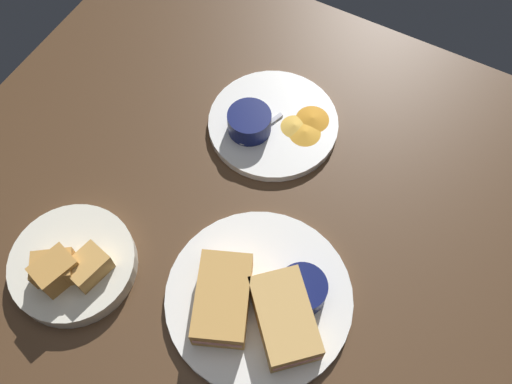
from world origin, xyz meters
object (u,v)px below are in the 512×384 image
(spoon_by_dark_ramekin, at_px, (264,284))
(bread_basket_rear, at_px, (72,265))
(plate_sandwich_main, at_px, (259,298))
(ramekin_dark_sauce, at_px, (302,289))
(ramekin_light_gravy, at_px, (249,122))
(sandwich_half_far, at_px, (285,318))
(sandwich_half_near, at_px, (223,299))
(spoon_by_gravy_ramekin, at_px, (252,135))
(plate_chips_companion, at_px, (273,124))

(spoon_by_dark_ramekin, height_order, bread_basket_rear, bread_basket_rear)
(spoon_by_dark_ramekin, bearing_deg, plate_sandwich_main, -175.45)
(plate_sandwich_main, xyz_separation_m, ramekin_dark_sauce, (0.03, -0.05, 0.03))
(bread_basket_rear, bearing_deg, ramekin_light_gravy, -17.69)
(sandwich_half_far, bearing_deg, sandwich_half_near, 101.19)
(bread_basket_rear, bearing_deg, spoon_by_gravy_ramekin, -19.95)
(sandwich_half_far, distance_m, ramekin_light_gravy, 0.35)
(spoon_by_gravy_ramekin, bearing_deg, bread_basket_rear, 160.05)
(plate_sandwich_main, bearing_deg, sandwich_half_far, -108.81)
(ramekin_dark_sauce, bearing_deg, spoon_by_gravy_ramekin, 43.39)
(ramekin_dark_sauce, height_order, plate_chips_companion, ramekin_dark_sauce)
(sandwich_half_near, bearing_deg, plate_chips_companion, 15.35)
(sandwich_half_near, bearing_deg, sandwich_half_far, -78.81)
(ramekin_dark_sauce, xyz_separation_m, spoon_by_dark_ramekin, (-0.01, 0.06, -0.02))
(plate_sandwich_main, relative_size, sandwich_half_near, 1.90)
(plate_sandwich_main, bearing_deg, ramekin_dark_sauce, -57.81)
(sandwich_half_far, bearing_deg, ramekin_dark_sauce, -3.34)
(sandwich_half_far, height_order, spoon_by_gravy_ramekin, sandwich_half_far)
(spoon_by_dark_ramekin, xyz_separation_m, spoon_by_gravy_ramekin, (0.23, 0.15, 0.00))
(plate_chips_companion, bearing_deg, sandwich_half_far, -149.70)
(spoon_by_gravy_ramekin, bearing_deg, sandwich_half_far, -143.08)
(plate_sandwich_main, xyz_separation_m, ramekin_light_gravy, (0.26, 0.16, 0.03))
(ramekin_dark_sauce, height_order, ramekin_light_gravy, ramekin_light_gravy)
(spoon_by_dark_ramekin, bearing_deg, bread_basket_rear, 113.23)
(sandwich_half_near, height_order, plate_chips_companion, sandwich_half_near)
(plate_sandwich_main, height_order, ramekin_dark_sauce, ramekin_dark_sauce)
(ramekin_light_gravy, bearing_deg, plate_chips_companion, -39.81)
(ramekin_dark_sauce, distance_m, spoon_by_dark_ramekin, 0.06)
(sandwich_half_far, height_order, ramekin_dark_sauce, sandwich_half_far)
(spoon_by_dark_ramekin, relative_size, spoon_by_gravy_ramekin, 1.02)
(plate_chips_companion, height_order, ramekin_light_gravy, ramekin_light_gravy)
(plate_sandwich_main, bearing_deg, plate_chips_companion, 24.02)
(sandwich_half_far, distance_m, plate_chips_companion, 0.36)
(plate_chips_companion, xyz_separation_m, bread_basket_rear, (-0.39, 0.14, 0.02))
(plate_chips_companion, bearing_deg, ramekin_dark_sauce, -144.57)
(plate_sandwich_main, distance_m, spoon_by_dark_ramekin, 0.02)
(ramekin_light_gravy, bearing_deg, plate_sandwich_main, -148.32)
(ramekin_light_gravy, bearing_deg, spoon_by_dark_ramekin, -146.48)
(ramekin_dark_sauce, bearing_deg, sandwich_half_far, 176.66)
(plate_sandwich_main, height_order, plate_chips_companion, same)
(sandwich_half_near, xyz_separation_m, bread_basket_rear, (-0.06, 0.23, -0.02))
(sandwich_half_near, relative_size, ramekin_dark_sauce, 2.03)
(sandwich_half_far, relative_size, ramekin_light_gravy, 1.92)
(plate_sandwich_main, distance_m, bread_basket_rear, 0.29)
(ramekin_light_gravy, relative_size, spoon_by_gravy_ramekin, 0.79)
(plate_sandwich_main, relative_size, bread_basket_rear, 1.47)
(plate_chips_companion, xyz_separation_m, ramekin_light_gravy, (-0.03, 0.03, 0.03))
(spoon_by_dark_ramekin, distance_m, plate_chips_companion, 0.30)
(plate_sandwich_main, bearing_deg, spoon_by_dark_ramekin, 4.55)
(spoon_by_dark_ramekin, bearing_deg, spoon_by_gravy_ramekin, 32.79)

